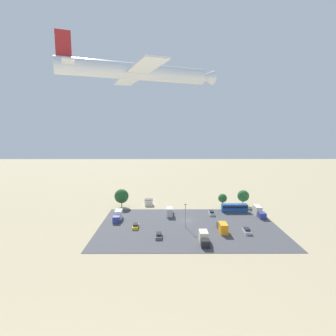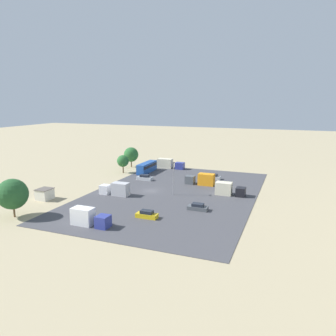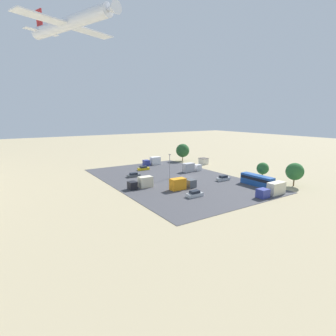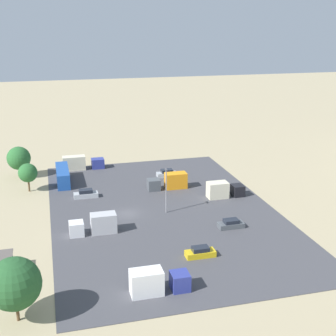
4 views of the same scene
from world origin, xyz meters
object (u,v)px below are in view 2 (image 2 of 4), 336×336
Objects in this scene: shed_building at (45,194)px; parked_truck_2 at (228,189)px; parked_truck_0 at (89,218)px; parked_truck_3 at (169,164)px; parked_car_1 at (213,177)px; bus at (147,167)px; parked_truck_4 at (116,189)px; parked_car_0 at (198,207)px; parked_car_2 at (147,215)px; parked_car_3 at (145,178)px; parked_truck_1 at (202,180)px.

shed_building is 0.50× the size of parked_truck_2.
parked_truck_0 is 0.80× the size of parked_truck_3.
shed_building is at bearing -43.24° from parked_car_1.
shed_building is 36.44m from bus.
parked_car_1 is (-33.58, 31.58, -0.56)m from shed_building.
parked_car_1 is 0.58× the size of parked_truck_4.
shed_building reaches higher than parked_car_1.
parked_truck_4 is at bearing -164.47° from parked_truck_0.
parked_car_0 is 0.98× the size of parked_car_2.
parked_truck_3 is (-18.14, 0.56, 0.79)m from parked_car_3.
parked_car_0 is 0.46× the size of parked_truck_3.
parked_truck_2 is (14.72, 7.31, 0.74)m from parked_car_1.
parked_car_1 is at bearing 163.77° from parked_truck_0.
bus is 1.45× the size of parked_truck_2.
parked_truck_3 is at bearing 15.92° from parked_car_2.
parked_car_2 is (2.51, 27.15, -0.59)m from shed_building.
parked_car_0 is 0.97× the size of parked_car_1.
parked_car_2 is 11.13m from parked_truck_0.
parked_car_2 is 0.94× the size of parked_car_3.
parked_truck_4 is (26.09, 3.97, -0.23)m from bus.
bus is at bearing -94.04° from parked_car_1.
parked_truck_4 reaches higher than shed_building.
bus is 41.52m from parked_car_2.
parked_car_0 is 0.59× the size of parked_truck_2.
parked_car_0 is 11.33m from parked_car_2.
parked_truck_2 is 0.77× the size of parked_truck_3.
shed_building is at bearing -117.75° from parked_truck_0.
parked_truck_1 is (-20.50, -4.89, 0.85)m from parked_car_0.
shed_building is at bearing -17.91° from parked_truck_3.
parked_truck_0 reaches higher than parked_truck_4.
parked_car_1 is at bearing -10.31° from parked_truck_1.
parked_truck_2 is (-28.81, 19.98, -0.06)m from parked_truck_0.
parked_truck_3 is at bearing 42.92° from parked_truck_1.
parked_car_2 is 0.58× the size of parked_truck_4.
parked_truck_3 is at bearing -0.68° from parked_truck_4.
parked_truck_3 is (-8.31, 4.38, -0.21)m from bus.
parked_truck_2 is (-13.31, 3.79, 0.81)m from parked_car_0.
parked_car_3 is at bearing 0.54° from parked_truck_4.
parked_car_1 is at bearing -4.04° from bus.
parked_truck_0 reaches higher than parked_truck_1.
parked_car_3 is (8.28, -18.10, 0.00)m from parked_car_1.
parked_car_1 is 0.55× the size of parked_truck_1.
bus is 39.03m from parked_car_0.
parked_car_3 is 0.62× the size of parked_truck_0.
shed_building is at bearing -28.05° from parked_car_3.
parked_car_1 is at bearing -36.18° from parked_truck_4.
parked_car_3 is at bearing -1.77° from parked_truck_3.
parked_truck_1 is at bearing 42.92° from parked_truck_3.
parked_car_1 is 30.42m from parked_truck_4.
shed_building is 39.90m from parked_truck_1.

